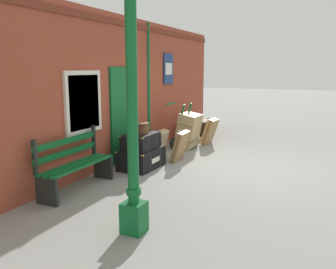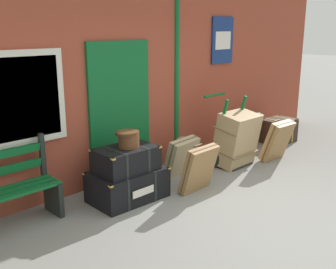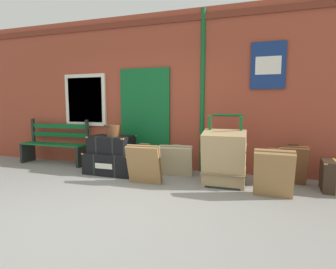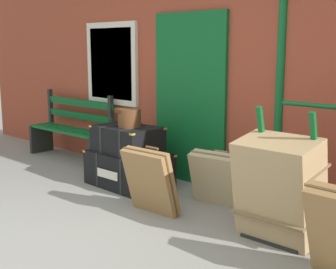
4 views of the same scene
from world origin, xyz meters
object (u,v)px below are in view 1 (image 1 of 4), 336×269
Objects in this scene: lamp_post at (133,145)px; suitcase_umber at (187,128)px; platform_bench at (75,165)px; porters_trolley at (182,138)px; suitcase_tan at (160,143)px; steamer_trunk_base at (142,158)px; suitcase_cream at (210,131)px; steamer_trunk_middle at (141,141)px; round_hatbox at (142,127)px; suitcase_charcoal at (180,146)px; corner_trunk at (202,128)px; large_brown_trunk at (188,131)px.

suitcase_umber is at bearing 14.78° from lamp_post.
lamp_post reaches higher than platform_bench.
porters_trolley is 1.81× the size of suitcase_tan.
suitcase_cream reaches higher than steamer_trunk_base.
suitcase_cream is (2.93, -0.56, -0.22)m from steamer_trunk_middle.
steamer_trunk_middle is at bearing 169.48° from round_hatbox.
steamer_trunk_middle is 1.06m from suitcase_charcoal.
suitcase_umber is at bearing -1.81° from platform_bench.
corner_trunk is (1.09, 0.60, -0.12)m from suitcase_cream.
porters_trolley is at bearing 90.00° from large_brown_trunk.
steamer_trunk_middle is at bearing 174.28° from large_brown_trunk.
porters_trolley is (2.15, -0.03, -0.60)m from round_hatbox.
large_brown_trunk is at bearing -5.72° from steamer_trunk_middle.
steamer_trunk_middle is 1.31m from suitcase_tan.
lamp_post reaches higher than steamer_trunk_middle.
platform_bench is (1.03, 1.74, -0.70)m from lamp_post.
steamer_trunk_middle is (1.68, -0.38, 0.14)m from platform_bench.
platform_bench is 3.92m from large_brown_trunk.
suitcase_cream is at bearing -35.20° from porters_trolley.
steamer_trunk_middle reaches higher than suitcase_cream.
suitcase_charcoal is at bearing 178.49° from suitcase_cream.
suitcase_tan is at bearing 7.62° from steamer_trunk_base.
steamer_trunk_middle is at bearing -12.82° from platform_bench.
steamer_trunk_base is at bearing 26.40° from lamp_post.
suitcase_charcoal is (0.90, -0.51, -0.24)m from steamer_trunk_middle.
round_hatbox is at bearing -12.76° from platform_bench.
steamer_trunk_base is at bearing 149.85° from suitcase_charcoal.
steamer_trunk_base is 1.58× the size of suitcase_tan.
suitcase_tan is at bearing 8.20° from round_hatbox.
porters_trolley is at bearing 144.80° from suitcase_cream.
platform_bench is at bearing 167.37° from steamer_trunk_base.
steamer_trunk_base is (2.73, 1.36, -0.94)m from lamp_post.
porters_trolley reaches higher than suitcase_charcoal.
platform_bench is 2.19× the size of corner_trunk.
suitcase_tan is at bearing 20.95° from lamp_post.
suitcase_tan is at bearing 177.36° from corner_trunk.
porters_trolley reaches higher than suitcase_umber.
steamer_trunk_base is at bearing 3.44° from steamer_trunk_middle.
platform_bench reaches higher than suitcase_umber.
steamer_trunk_middle reaches higher than corner_trunk.
round_hatbox is 0.28× the size of porters_trolley.
corner_trunk is at bearing 2.55° from porters_trolley.
large_brown_trunk is 1.18m from suitcase_umber.
porters_trolley is 1.38m from suitcase_charcoal.
suitcase_cream reaches higher than suitcase_charcoal.
steamer_trunk_base is 0.37m from steamer_trunk_middle.
steamer_trunk_base is 1.41× the size of corner_trunk.
lamp_post is at bearing -166.97° from large_brown_trunk.
corner_trunk is (1.83, 0.26, -0.23)m from large_brown_trunk.
suitcase_charcoal is 2.03m from suitcase_cream.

